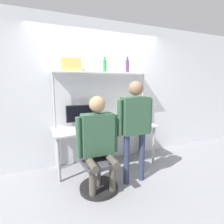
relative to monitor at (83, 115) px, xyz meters
The scene contains 13 objects.
ground_plane 1.16m from the monitor, 51.46° to the right, with size 12.00×12.00×0.00m, color gray.
wall_back 0.57m from the monitor, 24.04° to the left, with size 8.00×0.06×2.70m.
desk 0.52m from the monitor, 22.65° to the right, with size 1.88×0.62×0.75m.
shelf_unit 0.64m from the monitor, ahead, with size 1.79×0.26×1.74m.
monitor is the anchor object (origin of this frame).
laptop 0.30m from the monitor, 67.80° to the right, with size 0.35×0.22×0.21m.
cell_phone 0.52m from the monitor, 36.15° to the right, with size 0.07×0.15×0.01m.
office_chair 1.07m from the monitor, 88.58° to the right, with size 0.56×0.56×0.90m.
person_seated 0.86m from the monitor, 88.32° to the right, with size 0.61×0.47×1.37m.
person_standing 1.04m from the monitor, 54.57° to the right, with size 0.58×0.21×1.57m.
bottle_green 0.98m from the monitor, ahead, with size 0.06×0.06×0.26m.
bottle_purple 1.26m from the monitor, ahead, with size 0.07×0.07×0.29m.
storage_box 0.89m from the monitor, behind, with size 0.32×0.19×0.21m.
Camera 1 is at (-1.08, -2.59, 1.54)m, focal length 28.00 mm.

